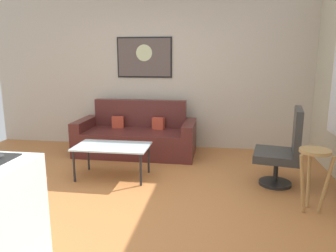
# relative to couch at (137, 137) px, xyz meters

# --- Properties ---
(ground) EXTENTS (6.40, 6.40, 0.04)m
(ground) POSITION_rel_couch_xyz_m (0.36, -1.84, -0.31)
(ground) COLOR #AD6836
(back_wall) EXTENTS (6.40, 0.05, 2.80)m
(back_wall) POSITION_rel_couch_xyz_m (0.36, 0.58, 1.11)
(back_wall) COLOR #BBAD9A
(back_wall) RESTS_ON ground
(couch) EXTENTS (1.99, 0.88, 0.89)m
(couch) POSITION_rel_couch_xyz_m (0.00, 0.00, 0.00)
(couch) COLOR #4D1F1C
(couch) RESTS_ON ground
(coffee_table) EXTENTS (1.00, 0.58, 0.45)m
(coffee_table) POSITION_rel_couch_xyz_m (-0.05, -1.15, 0.12)
(coffee_table) COLOR silver
(coffee_table) RESTS_ON ground
(armchair) EXTENTS (0.66, 0.68, 1.01)m
(armchair) POSITION_rel_couch_xyz_m (2.20, -1.12, 0.20)
(armchair) COLOR black
(armchair) RESTS_ON ground
(bar_stool) EXTENTS (0.36, 0.36, 0.69)m
(bar_stool) POSITION_rel_couch_xyz_m (2.36, -1.81, 0.24)
(bar_stool) COLOR #A67C46
(bar_stool) RESTS_ON ground
(wall_painting) EXTENTS (0.99, 0.03, 0.71)m
(wall_painting) POSITION_rel_couch_xyz_m (0.04, 0.54, 1.33)
(wall_painting) COLOR black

